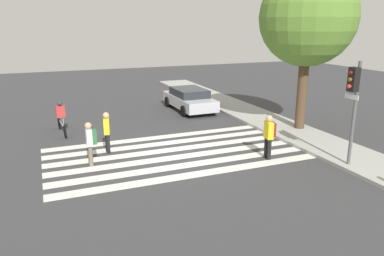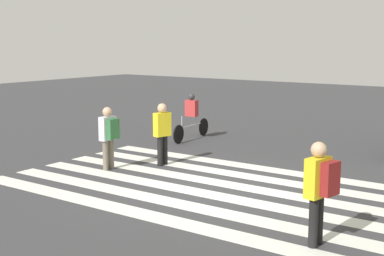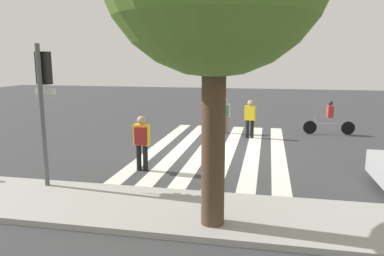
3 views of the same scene
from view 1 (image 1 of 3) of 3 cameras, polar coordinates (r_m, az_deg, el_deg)
name	(u,v)px [view 1 (image 1 of 3)]	position (r m, az deg, el deg)	size (l,w,h in m)	color
ground_plane	(174,153)	(15.22, -2.79, -3.90)	(60.00, 60.00, 0.00)	#38383A
sidewalk_curb	(300,135)	(18.14, 16.17, -1.04)	(36.00, 2.50, 0.14)	#9E9E99
crosswalk_stripes	(174,153)	(15.22, -2.79, -3.88)	(5.22, 10.00, 0.01)	silver
traffic_light	(353,95)	(14.13, 23.38, 4.65)	(0.60, 0.50, 3.87)	#515456
street_tree	(308,18)	(18.46, 17.25, 15.68)	(4.42, 4.42, 7.55)	#4C3826
pedestrian_adult_tall_backpack	(269,133)	(14.66, 11.69, -0.80)	(0.52, 0.46, 1.74)	black
pedestrian_adult_yellow_jacket	(90,140)	(14.18, -15.24, -1.83)	(0.46, 0.39, 1.65)	#6B6051
pedestrian_child_with_backpack	(107,130)	(15.43, -12.85, -0.30)	(0.50, 0.31, 1.69)	black
cyclist_far_lane	(61,116)	(18.76, -19.36, 1.74)	(2.33, 0.42, 1.58)	black
car_parked_dark_suv	(189,99)	(22.58, -0.41, 4.46)	(4.50, 2.05, 1.33)	#B7B7BC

